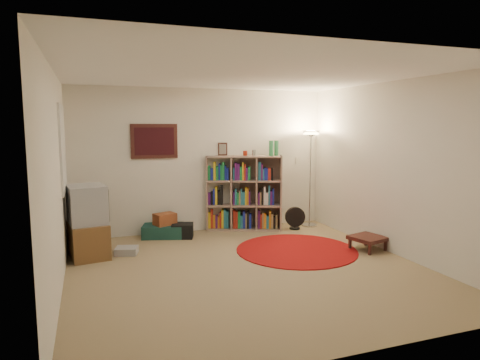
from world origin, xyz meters
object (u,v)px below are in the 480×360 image
Objects in this scene: bookshelf at (243,194)px; floor_fan at (295,218)px; tv_stand at (88,223)px; suitcase at (163,231)px; floor_lamp at (311,147)px; side_table at (368,239)px.

bookshelf is 1.04m from floor_fan.
tv_stand is 1.37× the size of suitcase.
floor_lamp is 1.33m from floor_fan.
bookshelf is 1.56m from suitcase.
tv_stand is (-3.88, -0.60, -0.97)m from floor_lamp.
floor_fan is 0.73× the size of side_table.
bookshelf is 1.55× the size of tv_stand.
floor_fan is 0.40× the size of tv_stand.
floor_lamp is 3.14× the size of side_table.
floor_lamp is at bearing 14.10° from suitcase.
floor_lamp reaches higher than suitcase.
tv_stand is at bearing -158.46° from floor_fan.
floor_lamp is at bearing 92.48° from side_table.
suitcase is at bearing 22.33° from tv_stand.
floor_fan is at bearing 106.55° from side_table.
suitcase reaches higher than side_table.
suitcase is 1.33× the size of side_table.
floor_lamp is 4.32× the size of floor_fan.
suitcase is (-2.71, 0.12, -1.36)m from floor_lamp.
floor_fan is 1.58m from side_table.
suitcase is (-1.46, -0.07, -0.54)m from bookshelf.
floor_lamp reaches higher than tv_stand.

